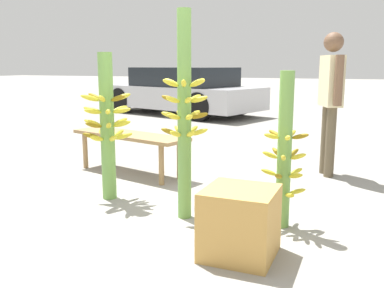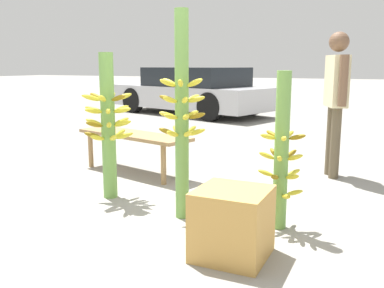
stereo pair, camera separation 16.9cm
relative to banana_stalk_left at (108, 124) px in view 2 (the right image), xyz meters
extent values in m
plane|color=gray|center=(0.92, -0.46, -0.73)|extent=(80.00, 80.00, 0.00)
cylinder|color=#6B9E47|center=(0.00, 0.00, -0.03)|extent=(0.14, 0.14, 1.42)
ellipsoid|color=gold|center=(0.05, -0.14, 0.26)|extent=(0.10, 0.19, 0.10)
ellipsoid|color=olive|center=(0.15, -0.03, 0.26)|extent=(0.20, 0.08, 0.10)
ellipsoid|color=gold|center=(0.10, 0.11, 0.26)|extent=(0.16, 0.17, 0.10)
ellipsoid|color=gold|center=(-0.05, 0.14, 0.26)|extent=(0.10, 0.19, 0.10)
ellipsoid|color=olive|center=(-0.15, 0.03, 0.26)|extent=(0.20, 0.08, 0.10)
ellipsoid|color=gold|center=(-0.10, -0.11, 0.26)|extent=(0.16, 0.17, 0.10)
ellipsoid|color=gold|center=(0.15, 0.02, 0.14)|extent=(0.19, 0.07, 0.08)
ellipsoid|color=gold|center=(0.06, 0.14, 0.14)|extent=(0.12, 0.19, 0.08)
ellipsoid|color=gold|center=(-0.09, 0.12, 0.14)|extent=(0.15, 0.18, 0.08)
ellipsoid|color=gold|center=(-0.15, -0.02, 0.14)|extent=(0.19, 0.07, 0.08)
ellipsoid|color=gold|center=(-0.06, -0.14, 0.14)|extent=(0.12, 0.19, 0.08)
ellipsoid|color=gold|center=(0.09, -0.12, 0.14)|extent=(0.15, 0.18, 0.08)
ellipsoid|color=gold|center=(0.15, 0.02, 0.01)|extent=(0.19, 0.07, 0.10)
ellipsoid|color=gold|center=(0.06, 0.14, 0.01)|extent=(0.11, 0.19, 0.10)
ellipsoid|color=gold|center=(-0.10, 0.12, 0.01)|extent=(0.16, 0.18, 0.10)
ellipsoid|color=gold|center=(-0.15, -0.02, 0.01)|extent=(0.19, 0.07, 0.10)
ellipsoid|color=olive|center=(-0.06, -0.14, 0.01)|extent=(0.11, 0.19, 0.10)
ellipsoid|color=gold|center=(0.10, -0.12, 0.01)|extent=(0.16, 0.18, 0.10)
ellipsoid|color=gold|center=(0.14, 0.06, -0.11)|extent=(0.19, 0.12, 0.10)
ellipsoid|color=gold|center=(0.02, 0.15, -0.11)|extent=(0.07, 0.19, 0.10)
ellipsoid|color=gold|center=(-0.12, 0.09, -0.11)|extent=(0.18, 0.15, 0.10)
ellipsoid|color=olive|center=(-0.14, -0.06, -0.11)|extent=(0.19, 0.12, 0.10)
ellipsoid|color=gold|center=(-0.02, -0.15, -0.11)|extent=(0.07, 0.19, 0.10)
ellipsoid|color=gold|center=(0.12, -0.09, -0.11)|extent=(0.18, 0.15, 0.10)
cylinder|color=#6B9E47|center=(0.90, -0.21, 0.14)|extent=(0.11, 0.11, 1.74)
ellipsoid|color=gold|center=(0.98, -0.11, 0.42)|extent=(0.13, 0.15, 0.09)
ellipsoid|color=olive|center=(0.85, -0.10, 0.42)|extent=(0.10, 0.16, 0.09)
ellipsoid|color=gold|center=(0.78, -0.19, 0.42)|extent=(0.16, 0.06, 0.09)
ellipsoid|color=gold|center=(0.82, -0.31, 0.42)|extent=(0.13, 0.15, 0.09)
ellipsoid|color=gold|center=(0.95, -0.33, 0.42)|extent=(0.10, 0.16, 0.09)
ellipsoid|color=gold|center=(1.02, -0.23, 0.42)|extent=(0.16, 0.06, 0.09)
ellipsoid|color=gold|center=(0.85, -0.33, 0.29)|extent=(0.10, 0.16, 0.08)
ellipsoid|color=gold|center=(0.98, -0.31, 0.29)|extent=(0.13, 0.15, 0.08)
ellipsoid|color=gold|center=(1.03, -0.19, 0.29)|extent=(0.16, 0.06, 0.08)
ellipsoid|color=gold|center=(0.95, -0.09, 0.29)|extent=(0.10, 0.16, 0.08)
ellipsoid|color=gold|center=(0.82, -0.11, 0.29)|extent=(0.13, 0.15, 0.08)
ellipsoid|color=olive|center=(0.78, -0.23, 0.29)|extent=(0.16, 0.06, 0.08)
ellipsoid|color=gold|center=(0.78, -0.23, 0.15)|extent=(0.16, 0.07, 0.08)
ellipsoid|color=gold|center=(0.86, -0.33, 0.15)|extent=(0.09, 0.16, 0.08)
ellipsoid|color=gold|center=(0.98, -0.31, 0.15)|extent=(0.13, 0.14, 0.08)
ellipsoid|color=olive|center=(1.02, -0.19, 0.15)|extent=(0.16, 0.07, 0.08)
ellipsoid|color=gold|center=(0.94, -0.09, 0.15)|extent=(0.09, 0.16, 0.08)
ellipsoid|color=gold|center=(0.82, -0.12, 0.15)|extent=(0.13, 0.14, 0.08)
ellipsoid|color=gold|center=(0.99, -0.29, 0.01)|extent=(0.14, 0.13, 0.09)
ellipsoid|color=gold|center=(1.02, -0.17, 0.01)|extent=(0.16, 0.09, 0.09)
ellipsoid|color=gold|center=(0.93, -0.09, 0.01)|extent=(0.07, 0.16, 0.09)
ellipsoid|color=gold|center=(0.81, -0.13, 0.01)|extent=(0.14, 0.13, 0.09)
ellipsoid|color=olive|center=(0.78, -0.25, 0.01)|extent=(0.16, 0.09, 0.09)
ellipsoid|color=gold|center=(0.87, -0.33, 0.01)|extent=(0.07, 0.16, 0.09)
cylinder|color=#6B9E47|center=(1.72, -0.11, -0.11)|extent=(0.11, 0.11, 1.26)
ellipsoid|color=olive|center=(1.84, -0.10, 0.02)|extent=(0.14, 0.04, 0.07)
ellipsoid|color=gold|center=(1.75, 0.01, 0.02)|extent=(0.07, 0.14, 0.07)
ellipsoid|color=olive|center=(1.62, -0.04, 0.02)|extent=(0.13, 0.11, 0.07)
ellipsoid|color=gold|center=(1.63, -0.18, 0.02)|extent=(0.13, 0.11, 0.07)
ellipsoid|color=gold|center=(1.76, -0.22, 0.02)|extent=(0.08, 0.14, 0.07)
ellipsoid|color=gold|center=(1.83, -0.13, -0.14)|extent=(0.14, 0.06, 0.08)
ellipsoid|color=olive|center=(1.77, -0.01, -0.14)|extent=(0.10, 0.14, 0.08)
ellipsoid|color=olive|center=(1.64, -0.02, -0.14)|extent=(0.12, 0.13, 0.08)
ellipsoid|color=gold|center=(1.61, -0.15, -0.14)|extent=(0.14, 0.09, 0.08)
ellipsoid|color=gold|center=(1.73, -0.22, -0.14)|extent=(0.05, 0.14, 0.08)
ellipsoid|color=olive|center=(1.70, -0.22, -0.29)|extent=(0.06, 0.14, 0.07)
ellipsoid|color=gold|center=(1.82, -0.16, -0.29)|extent=(0.14, 0.10, 0.07)
ellipsoid|color=gold|center=(1.80, -0.02, -0.29)|extent=(0.12, 0.12, 0.07)
ellipsoid|color=gold|center=(1.67, 0.00, -0.29)|extent=(0.10, 0.14, 0.07)
ellipsoid|color=gold|center=(1.60, -0.12, -0.29)|extent=(0.14, 0.06, 0.07)
ellipsoid|color=gold|center=(1.61, -0.07, -0.44)|extent=(0.14, 0.07, 0.07)
ellipsoid|color=gold|center=(1.65, -0.20, -0.44)|extent=(0.11, 0.13, 0.07)
ellipsoid|color=gold|center=(1.79, -0.20, -0.44)|extent=(0.11, 0.13, 0.07)
ellipsoid|color=gold|center=(1.83, -0.07, -0.44)|extent=(0.14, 0.08, 0.07)
ellipsoid|color=gold|center=(1.72, 0.01, -0.44)|extent=(0.04, 0.14, 0.07)
cylinder|color=brown|center=(1.86, 1.85, -0.32)|extent=(0.15, 0.15, 0.82)
cylinder|color=brown|center=(1.93, 1.68, -0.32)|extent=(0.15, 0.15, 0.82)
cube|color=beige|center=(1.89, 1.77, 0.38)|extent=(0.32, 0.44, 0.58)
cylinder|color=brown|center=(1.80, 2.00, 0.40)|extent=(0.12, 0.12, 0.55)
cylinder|color=brown|center=(1.99, 1.54, 0.40)|extent=(0.12, 0.12, 0.55)
sphere|color=brown|center=(1.89, 1.77, 0.82)|extent=(0.22, 0.22, 0.22)
cube|color=#99754C|center=(-0.32, 0.94, -0.27)|extent=(1.64, 0.83, 0.04)
cylinder|color=#99754C|center=(-0.90, 1.26, -0.51)|extent=(0.06, 0.06, 0.45)
cylinder|color=#99754C|center=(0.35, 0.92, -0.51)|extent=(0.06, 0.06, 0.45)
cylinder|color=#99754C|center=(-0.98, 0.96, -0.51)|extent=(0.06, 0.06, 0.45)
cylinder|color=#99754C|center=(0.26, 0.62, -0.51)|extent=(0.06, 0.06, 0.45)
cube|color=#B7B7BC|center=(-2.39, 7.02, -0.27)|extent=(4.84, 3.12, 0.56)
cube|color=black|center=(-2.22, 6.96, 0.26)|extent=(2.87, 2.36, 0.48)
cylinder|color=black|center=(-3.98, 6.66, -0.40)|extent=(0.71, 0.40, 0.68)
cylinder|color=black|center=(-3.47, 8.24, -0.40)|extent=(0.71, 0.40, 0.68)
cylinder|color=black|center=(-1.32, 5.80, -0.40)|extent=(0.71, 0.40, 0.68)
cylinder|color=black|center=(-0.81, 7.38, -0.40)|extent=(0.71, 0.40, 0.68)
cube|color=#C69347|center=(1.55, -0.76, -0.50)|extent=(0.48, 0.48, 0.48)
camera|label=1|loc=(2.31, -3.45, 0.56)|focal=40.00mm
camera|label=2|loc=(2.46, -3.38, 0.56)|focal=40.00mm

